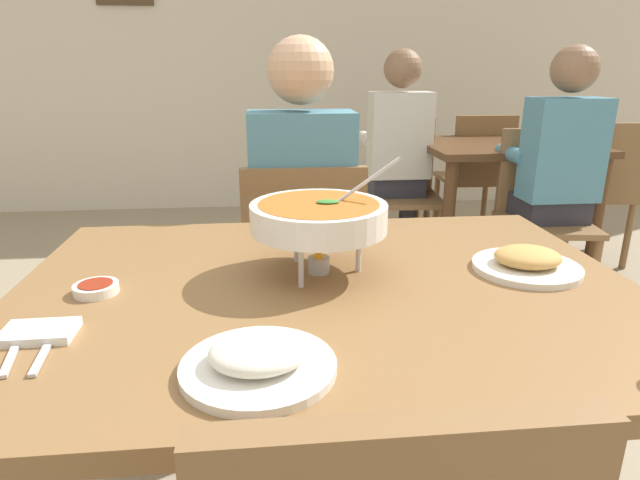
# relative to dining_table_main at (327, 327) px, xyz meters

# --- Properties ---
(cafe_rear_partition) EXTENTS (10.00, 0.10, 3.00)m
(cafe_rear_partition) POSITION_rel_dining_table_main_xyz_m (0.00, 3.73, 0.83)
(cafe_rear_partition) COLOR beige
(cafe_rear_partition) RESTS_ON ground_plane
(dining_table_main) EXTENTS (1.32, 0.98, 0.77)m
(dining_table_main) POSITION_rel_dining_table_main_xyz_m (0.00, 0.00, 0.00)
(dining_table_main) COLOR brown
(dining_table_main) RESTS_ON ground_plane
(chair_diner_main) EXTENTS (0.44, 0.44, 0.90)m
(chair_diner_main) POSITION_rel_dining_table_main_xyz_m (-0.00, 0.77, -0.16)
(chair_diner_main) COLOR brown
(chair_diner_main) RESTS_ON ground_plane
(diner_main) EXTENTS (0.40, 0.45, 1.31)m
(diner_main) POSITION_rel_dining_table_main_xyz_m (0.00, 0.81, 0.08)
(diner_main) COLOR #2D2D38
(diner_main) RESTS_ON ground_plane
(curry_bowl) EXTENTS (0.33, 0.30, 0.26)m
(curry_bowl) POSITION_rel_dining_table_main_xyz_m (-0.01, 0.07, 0.23)
(curry_bowl) COLOR silver
(curry_bowl) RESTS_ON dining_table_main
(rice_plate) EXTENTS (0.24, 0.24, 0.06)m
(rice_plate) POSITION_rel_dining_table_main_xyz_m (-0.14, -0.33, 0.12)
(rice_plate) COLOR white
(rice_plate) RESTS_ON dining_table_main
(appetizer_plate) EXTENTS (0.24, 0.24, 0.06)m
(appetizer_plate) POSITION_rel_dining_table_main_xyz_m (0.46, 0.03, 0.12)
(appetizer_plate) COLOR white
(appetizer_plate) RESTS_ON dining_table_main
(sauce_dish) EXTENTS (0.09, 0.09, 0.02)m
(sauce_dish) POSITION_rel_dining_table_main_xyz_m (-0.48, 0.00, 0.11)
(sauce_dish) COLOR white
(sauce_dish) RESTS_ON dining_table_main
(napkin_folded) EXTENTS (0.12, 0.08, 0.02)m
(napkin_folded) POSITION_rel_dining_table_main_xyz_m (-0.52, -0.18, 0.11)
(napkin_folded) COLOR white
(napkin_folded) RESTS_ON dining_table_main
(fork_utensil) EXTENTS (0.05, 0.17, 0.01)m
(fork_utensil) POSITION_rel_dining_table_main_xyz_m (-0.54, -0.23, 0.11)
(fork_utensil) COLOR silver
(fork_utensil) RESTS_ON dining_table_main
(spoon_utensil) EXTENTS (0.03, 0.17, 0.01)m
(spoon_utensil) POSITION_rel_dining_table_main_xyz_m (-0.49, -0.23, 0.11)
(spoon_utensil) COLOR silver
(spoon_utensil) RESTS_ON dining_table_main
(dining_table_far) EXTENTS (1.00, 0.80, 0.77)m
(dining_table_far) POSITION_rel_dining_table_main_xyz_m (1.32, 2.05, -0.04)
(dining_table_far) COLOR #51331C
(dining_table_far) RESTS_ON ground_plane
(chair_bg_left) EXTENTS (0.50, 0.50, 0.90)m
(chair_bg_left) POSITION_rel_dining_table_main_xyz_m (1.32, 1.54, -0.16)
(chair_bg_left) COLOR brown
(chair_bg_left) RESTS_ON ground_plane
(chair_bg_middle) EXTENTS (0.48, 0.48, 0.90)m
(chair_bg_middle) POSITION_rel_dining_table_main_xyz_m (0.72, 2.17, -0.16)
(chair_bg_middle) COLOR brown
(chair_bg_middle) RESTS_ON ground_plane
(chair_bg_right) EXTENTS (0.49, 0.49, 0.90)m
(chair_bg_right) POSITION_rel_dining_table_main_xyz_m (1.91, 1.99, -0.16)
(chair_bg_right) COLOR brown
(chair_bg_right) RESTS_ON ground_plane
(chair_bg_corner) EXTENTS (0.45, 0.45, 0.90)m
(chair_bg_corner) POSITION_rel_dining_table_main_xyz_m (1.36, 2.53, -0.16)
(chair_bg_corner) COLOR brown
(chair_bg_corner) RESTS_ON ground_plane
(patron_bg_left) EXTENTS (0.40, 0.45, 1.31)m
(patron_bg_left) POSITION_rel_dining_table_main_xyz_m (1.34, 1.48, 0.08)
(patron_bg_left) COLOR #2D2D38
(patron_bg_left) RESTS_ON ground_plane
(patron_bg_middle) EXTENTS (0.40, 0.45, 1.31)m
(patron_bg_middle) POSITION_rel_dining_table_main_xyz_m (0.68, 2.13, 0.08)
(patron_bg_middle) COLOR #2D2D38
(patron_bg_middle) RESTS_ON ground_plane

